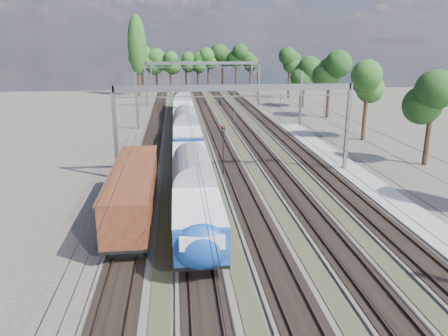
{
  "coord_description": "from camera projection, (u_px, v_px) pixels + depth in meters",
  "views": [
    {
      "loc": [
        -5.65,
        -11.79,
        13.04
      ],
      "look_at": [
        -1.82,
        22.97,
        2.8
      ],
      "focal_mm": 35.0,
      "sensor_mm": 36.0,
      "label": 1
    }
  ],
  "objects": [
    {
      "name": "emu_train",
      "position": [
        186.0,
        126.0,
        54.76
      ],
      "size": [
        3.2,
        67.64,
        4.68
      ],
      "color": "black",
      "rests_on": "ground"
    },
    {
      "name": "worker",
      "position": [
        221.0,
        102.0,
        90.0
      ],
      "size": [
        0.51,
        0.67,
        1.65
      ],
      "primitive_type": "imported",
      "rotation": [
        0.0,
        0.0,
        1.78
      ],
      "color": "black",
      "rests_on": "ground"
    },
    {
      "name": "track_bed",
      "position": [
        220.0,
        141.0,
        58.41
      ],
      "size": [
        21.0,
        130.0,
        0.34
      ],
      "color": "#47423A",
      "rests_on": "ground"
    },
    {
      "name": "signal_far",
      "position": [
        258.0,
        83.0,
        96.71
      ],
      "size": [
        0.44,
        0.4,
        6.33
      ],
      "rotation": [
        0.0,
        0.0,
        -0.28
      ],
      "color": "black",
      "rests_on": "ground"
    },
    {
      "name": "freight_boxcar",
      "position": [
        133.0,
        190.0,
        32.45
      ],
      "size": [
        3.07,
        14.84,
        3.83
      ],
      "color": "black",
      "rests_on": "ground"
    },
    {
      "name": "platform",
      "position": [
        395.0,
        204.0,
        35.8
      ],
      "size": [
        3.0,
        70.0,
        0.3
      ],
      "primitive_type": "cube",
      "color": "gray",
      "rests_on": "ground"
    },
    {
      "name": "tree_belt",
      "position": [
        225.0,
        62.0,
        101.72
      ],
      "size": [
        40.91,
        100.37,
        11.79
      ],
      "color": "black",
      "rests_on": "ground"
    },
    {
      "name": "signal_near",
      "position": [
        223.0,
        145.0,
        42.92
      ],
      "size": [
        0.35,
        0.32,
        5.05
      ],
      "rotation": [
        0.0,
        0.0,
        -0.3
      ],
      "color": "black",
      "rests_on": "ground"
    },
    {
      "name": "poplar",
      "position": [
        137.0,
        46.0,
        104.13
      ],
      "size": [
        4.4,
        4.4,
        19.04
      ],
      "color": "black",
      "rests_on": "ground"
    },
    {
      "name": "catenary",
      "position": [
        216.0,
        88.0,
        64.0
      ],
      "size": [
        25.65,
        130.0,
        9.0
      ],
      "color": "slate",
      "rests_on": "ground"
    }
  ]
}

